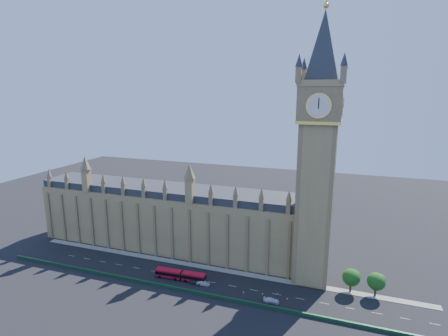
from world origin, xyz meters
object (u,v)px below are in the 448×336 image
(car_silver, at_px, (203,283))
(car_white, at_px, (271,300))
(car_grey, at_px, (196,282))
(red_bus, at_px, (180,275))

(car_silver, xyz_separation_m, car_white, (25.27, -2.29, -0.02))
(car_grey, bearing_deg, car_silver, -86.27)
(car_grey, distance_m, car_silver, 2.83)
(car_silver, distance_m, car_white, 25.37)
(car_grey, height_order, car_silver, car_silver)
(car_silver, bearing_deg, car_white, -102.46)
(car_grey, height_order, car_white, car_white)
(car_grey, relative_size, car_white, 0.84)
(car_silver, bearing_deg, red_bus, 77.40)
(car_grey, xyz_separation_m, car_white, (28.09, -2.12, 0.01))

